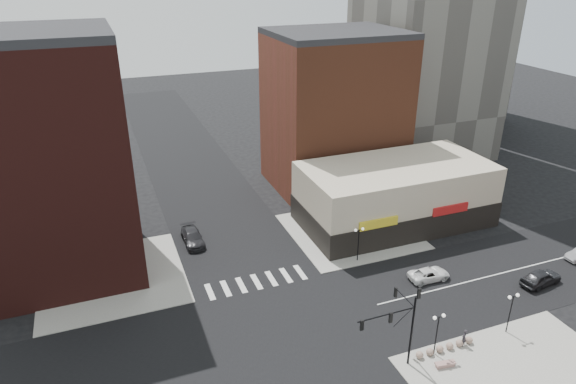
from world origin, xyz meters
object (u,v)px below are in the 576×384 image
street_lamp_ne (359,236)px  pedestrian (464,338)px  traffic_signal (401,318)px  street_lamp_se_b (512,304)px  dark_sedan_north (193,237)px  white_suv (429,274)px  street_lamp_se_a (438,325)px  stone_bench (445,364)px  dark_sedan_east (541,278)px

street_lamp_ne → pedestrian: street_lamp_ne is taller
traffic_signal → street_lamp_se_b: 11.88m
street_lamp_se_b → street_lamp_ne: bearing=113.6°
dark_sedan_north → white_suv: bearing=-38.1°
street_lamp_se_a → street_lamp_ne: 16.03m
dark_sedan_north → stone_bench: 32.61m
street_lamp_se_a → white_suv: (6.46, 9.96, -2.65)m
traffic_signal → stone_bench: size_ratio=4.24×
street_lamp_se_a → white_suv: bearing=57.0°
traffic_signal → street_lamp_se_b: size_ratio=1.87×
street_lamp_se_b → street_lamp_ne: size_ratio=1.00×
street_lamp_se_a → dark_sedan_east: size_ratio=0.86×
dark_sedan_east → stone_bench: 18.26m
street_lamp_ne → dark_sedan_north: street_lamp_ne is taller
traffic_signal → pedestrian: traffic_signal is taller
traffic_signal → dark_sedan_east: traffic_signal is taller
street_lamp_se_a → street_lamp_ne: same height
stone_bench → street_lamp_se_a: bearing=96.5°
dark_sedan_east → dark_sedan_north: (-32.78, 22.02, -0.03)m
dark_sedan_north → pedestrian: pedestrian is taller
traffic_signal → pedestrian: (6.84, -0.21, -3.99)m
street_lamp_ne → dark_sedan_east: street_lamp_ne is taller
street_lamp_se_a → street_lamp_se_b: bearing=0.0°
dark_sedan_north → pedestrian: bearing=-55.8°
street_lamp_se_a → street_lamp_se_b: (8.00, 0.00, 0.00)m
dark_sedan_north → pedestrian: size_ratio=3.22×
dark_sedan_east → stone_bench: size_ratio=2.64×
white_suv → dark_sedan_east: dark_sedan_east is taller
white_suv → dark_sedan_east: bearing=-114.1°
traffic_signal → dark_sedan_east: 21.68m
dark_sedan_east → pedestrian: size_ratio=2.86×
traffic_signal → pedestrian: bearing=-1.8°
dark_sedan_east → white_suv: bearing=57.1°
street_lamp_ne → dark_sedan_east: 19.63m
street_lamp_ne → traffic_signal: bearing=-106.7°
white_suv → dark_sedan_north: dark_sedan_north is taller
pedestrian → stone_bench: bearing=-10.9°
street_lamp_se_a → white_suv: 12.17m
white_suv → dark_sedan_north: size_ratio=0.84×
street_lamp_se_a → pedestrian: street_lamp_se_a is taller
traffic_signal → dark_sedan_north: (-12.03, 26.74, -4.17)m
traffic_signal → street_lamp_se_b: bearing=-0.8°
white_suv → traffic_signal: bearing=135.4°
white_suv → dark_sedan_east: (10.53, -5.08, 0.19)m
white_suv → stone_bench: size_ratio=2.50×
traffic_signal → dark_sedan_north: size_ratio=1.42×
traffic_signal → white_suv: traffic_signal is taller
traffic_signal → street_lamp_ne: size_ratio=1.87×
street_lamp_ne → dark_sedan_north: bearing=147.0°
street_lamp_se_a → dark_sedan_east: (16.99, 4.88, -2.46)m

